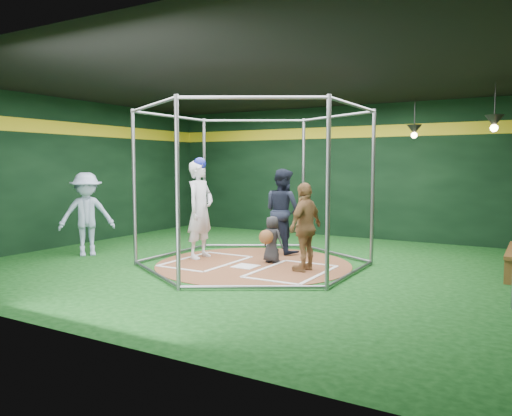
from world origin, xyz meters
The scene contains 13 objects.
room_shell centered at (0.00, 0.01, 1.75)m, with size 10.10×9.10×3.53m.
clay_disc centered at (0.00, 0.00, 0.01)m, with size 3.80×3.80×0.01m, color brown.
home_plate centered at (0.00, -0.30, 0.02)m, with size 0.43×0.43×0.01m, color white.
batter_box_left centered at (-0.95, -0.25, 0.02)m, with size 1.17×1.77×0.01m.
batter_box_right centered at (0.95, -0.25, 0.02)m, with size 1.17×1.77×0.01m.
batting_cage centered at (0.00, 0.00, 1.50)m, with size 4.05×4.67×3.00m.
pendant_lamp_near centered at (2.20, 3.60, 2.74)m, with size 0.34×0.34×0.90m.
pendant_lamp_far centered at (4.00, 2.00, 2.74)m, with size 0.34×0.34×0.90m.
batter_figure centered at (-1.28, 0.01, 1.04)m, with size 0.50×0.74×2.08m.
visitor_leopard centered at (1.13, -0.06, 0.82)m, with size 0.94×0.39×1.61m, color #AD7F4A.
catcher_figure centered at (0.24, 0.28, 0.48)m, with size 0.49×0.57×0.92m.
umpire centered at (-0.08, 1.40, 0.93)m, with size 0.89×0.70×1.84m, color black.
bystander_blue centered at (-3.58, -0.93, 0.89)m, with size 1.15×0.66×1.78m, color #99AECB.
Camera 1 is at (4.84, -8.28, 1.95)m, focal length 35.00 mm.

